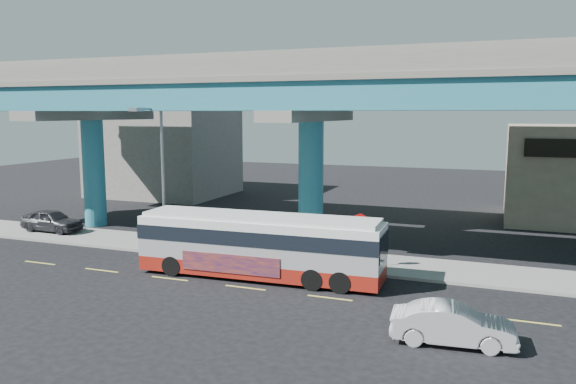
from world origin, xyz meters
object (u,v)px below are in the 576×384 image
at_px(parked_car, 52,220).
at_px(street_lamp, 157,158).
at_px(transit_bus, 260,243).
at_px(sedan, 453,325).
at_px(stop_sign, 360,229).

height_order(parked_car, street_lamp, street_lamp).
xyz_separation_m(transit_bus, sedan, (9.35, -4.89, -0.99)).
bearing_deg(street_lamp, sedan, -22.76).
bearing_deg(sedan, transit_bus, 57.20).
relative_size(parked_car, stop_sign, 1.53).
distance_m(transit_bus, parked_car, 17.38).
height_order(sedan, stop_sign, stop_sign).
xyz_separation_m(parked_car, street_lamp, (9.82, -2.30, 4.56)).
distance_m(transit_bus, stop_sign, 5.07).
distance_m(transit_bus, street_lamp, 8.19).
height_order(parked_car, stop_sign, stop_sign).
relative_size(street_lamp, stop_sign, 2.92).
relative_size(sedan, street_lamp, 0.53).
height_order(transit_bus, street_lamp, street_lamp).
distance_m(sedan, parked_car, 27.74).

